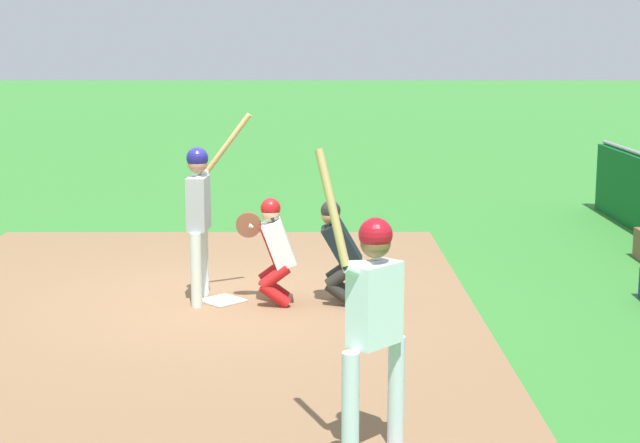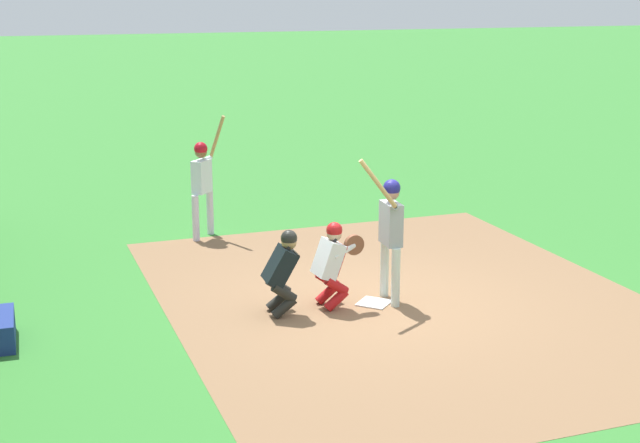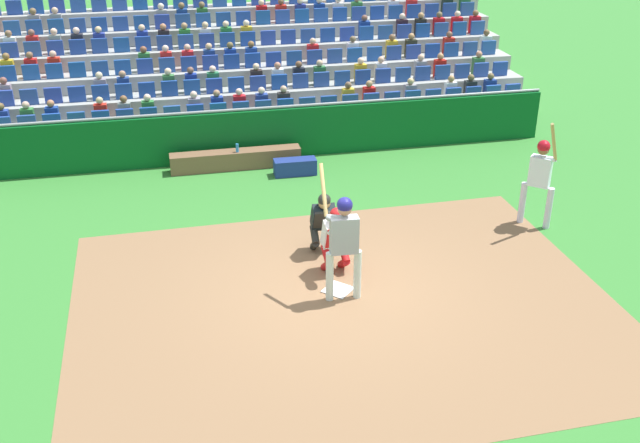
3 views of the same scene
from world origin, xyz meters
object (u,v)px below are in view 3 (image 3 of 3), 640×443
Objects in this scene: dugout_bench at (236,159)px; on_deck_batter at (540,173)px; batter_at_plate at (343,236)px; catcher_crouching at (335,236)px; home_plate_marker at (338,290)px; home_plate_umpire at (323,219)px; equipment_duffel_bag at (295,167)px; water_bottle_on_bench at (237,148)px.

on_deck_batter is (-5.54, 4.36, 0.92)m from dugout_bench.
batter_at_plate reaches higher than dugout_bench.
catcher_crouching is (-0.08, -0.88, -0.46)m from batter_at_plate.
home_plate_umpire reaches higher than home_plate_marker.
catcher_crouching reaches higher than dugout_bench.
catcher_crouching is (-0.09, -0.63, 0.71)m from home_plate_marker.
batter_at_plate is 2.29× the size of equipment_duffel_bag.
home_plate_marker is 0.19× the size of on_deck_batter.
catcher_crouching reaches higher than home_plate_marker.
water_bottle_on_bench reaches higher than equipment_duffel_bag.
catcher_crouching is at bearing 12.49° from on_deck_batter.
equipment_duffel_bag is at bearing -92.64° from home_plate_marker.
batter_at_plate is 6.37m from dugout_bench.
on_deck_batter is (-4.47, -1.60, 1.12)m from home_plate_marker.
dugout_bench is 0.33m from water_bottle_on_bench.
dugout_bench is 1.35× the size of on_deck_batter.
catcher_crouching reaches higher than home_plate_umpire.
home_plate_marker is at bearing 88.58° from equipment_duffel_bag.
equipment_duffel_bag is (-0.15, -4.63, -0.53)m from catcher_crouching.
batter_at_plate is 0.73× the size of dugout_bench.
home_plate_marker is 1.56m from home_plate_umpire.
on_deck_batter reaches higher than catcher_crouching.
water_bottle_on_bench reaches higher than home_plate_marker.
on_deck_batter reaches higher than batter_at_plate.
batter_at_plate is at bearing 88.66° from home_plate_umpire.
dugout_bench reaches higher than equipment_duffel_bag.
home_plate_marker is at bearing 100.15° from dugout_bench.
on_deck_batter is at bearing -177.45° from home_plate_umpire.
on_deck_batter is (-4.23, 3.66, 0.95)m from equipment_duffel_bag.
home_plate_umpire reaches higher than dugout_bench.
home_plate_umpire reaches higher than water_bottle_on_bench.
equipment_duffel_bag is (-0.19, -3.86, -0.50)m from home_plate_umpire.
equipment_duffel_bag is at bearing -92.37° from batter_at_plate.
on_deck_batter is at bearing -167.51° from catcher_crouching.
batter_at_plate reaches higher than catcher_crouching.
catcher_crouching reaches higher than equipment_duffel_bag.
on_deck_batter reaches higher than water_bottle_on_bench.
on_deck_batter is at bearing 142.16° from water_bottle_on_bench.
batter_at_plate is 11.20× the size of water_bottle_on_bench.
home_plate_umpire is 0.55× the size of on_deck_batter.
catcher_crouching reaches higher than water_bottle_on_bench.
water_bottle_on_bench is 0.09× the size of on_deck_batter.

